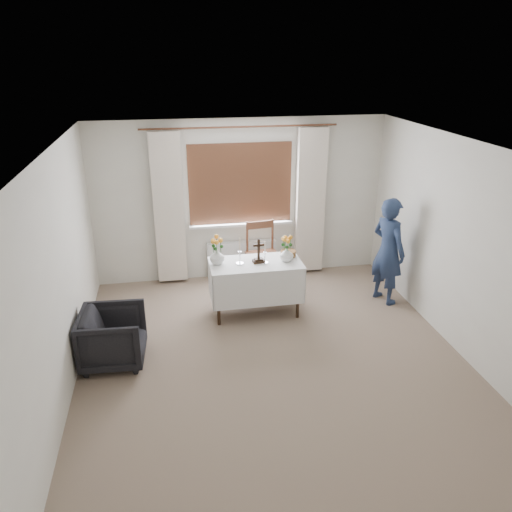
{
  "coord_description": "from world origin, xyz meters",
  "views": [
    {
      "loc": [
        -1.1,
        -4.88,
        3.4
      ],
      "look_at": [
        -0.03,
        0.98,
        0.94
      ],
      "focal_mm": 35.0,
      "sensor_mm": 36.0,
      "label": 1
    }
  ],
  "objects_px": {
    "altar_table": "(256,288)",
    "wooden_cross": "(259,251)",
    "armchair": "(113,337)",
    "wooden_chair": "(264,257)",
    "person": "(388,251)",
    "flower_vase_left": "(217,257)",
    "flower_vase_right": "(287,254)"
  },
  "relations": [
    {
      "from": "altar_table",
      "to": "person",
      "type": "xyz_separation_m",
      "value": [
        1.92,
        0.04,
        0.39
      ]
    },
    {
      "from": "person",
      "to": "flower_vase_left",
      "type": "height_order",
      "value": "person"
    },
    {
      "from": "altar_table",
      "to": "wooden_cross",
      "type": "xyz_separation_m",
      "value": [
        0.04,
        -0.0,
        0.55
      ]
    },
    {
      "from": "altar_table",
      "to": "wooden_cross",
      "type": "height_order",
      "value": "wooden_cross"
    },
    {
      "from": "wooden_chair",
      "to": "wooden_cross",
      "type": "relative_size",
      "value": 3.07
    },
    {
      "from": "wooden_chair",
      "to": "flower_vase_left",
      "type": "bearing_deg",
      "value": -143.99
    },
    {
      "from": "armchair",
      "to": "flower_vase_right",
      "type": "xyz_separation_m",
      "value": [
        2.26,
        0.85,
        0.53
      ]
    },
    {
      "from": "altar_table",
      "to": "wooden_chair",
      "type": "height_order",
      "value": "wooden_chair"
    },
    {
      "from": "flower_vase_right",
      "to": "altar_table",
      "type": "bearing_deg",
      "value": 177.11
    },
    {
      "from": "altar_table",
      "to": "flower_vase_right",
      "type": "height_order",
      "value": "flower_vase_right"
    },
    {
      "from": "flower_vase_left",
      "to": "flower_vase_right",
      "type": "relative_size",
      "value": 1.07
    },
    {
      "from": "flower_vase_left",
      "to": "wooden_cross",
      "type": "bearing_deg",
      "value": -5.65
    },
    {
      "from": "altar_table",
      "to": "flower_vase_right",
      "type": "relative_size",
      "value": 6.38
    },
    {
      "from": "wooden_chair",
      "to": "armchair",
      "type": "distance_m",
      "value": 2.67
    },
    {
      "from": "armchair",
      "to": "person",
      "type": "xyz_separation_m",
      "value": [
        3.75,
        0.91,
        0.45
      ]
    },
    {
      "from": "person",
      "to": "wooden_cross",
      "type": "height_order",
      "value": "person"
    },
    {
      "from": "wooden_cross",
      "to": "flower_vase_left",
      "type": "xyz_separation_m",
      "value": [
        -0.55,
        0.05,
        -0.06
      ]
    },
    {
      "from": "armchair",
      "to": "wooden_cross",
      "type": "height_order",
      "value": "wooden_cross"
    },
    {
      "from": "wooden_cross",
      "to": "flower_vase_left",
      "type": "distance_m",
      "value": 0.56
    },
    {
      "from": "wooden_chair",
      "to": "armchair",
      "type": "height_order",
      "value": "wooden_chair"
    },
    {
      "from": "armchair",
      "to": "person",
      "type": "bearing_deg",
      "value": -72.87
    },
    {
      "from": "altar_table",
      "to": "armchair",
      "type": "bearing_deg",
      "value": -154.62
    },
    {
      "from": "altar_table",
      "to": "wooden_cross",
      "type": "bearing_deg",
      "value": -1.65
    },
    {
      "from": "wooden_cross",
      "to": "flower_vase_right",
      "type": "distance_m",
      "value": 0.39
    },
    {
      "from": "armchair",
      "to": "altar_table",
      "type": "bearing_deg",
      "value": -61.18
    },
    {
      "from": "altar_table",
      "to": "flower_vase_left",
      "type": "distance_m",
      "value": 0.71
    },
    {
      "from": "wooden_cross",
      "to": "flower_vase_right",
      "type": "relative_size",
      "value": 1.72
    },
    {
      "from": "wooden_chair",
      "to": "flower_vase_right",
      "type": "bearing_deg",
      "value": -85.61
    },
    {
      "from": "wooden_chair",
      "to": "flower_vase_right",
      "type": "xyz_separation_m",
      "value": [
        0.15,
        -0.79,
        0.35
      ]
    },
    {
      "from": "armchair",
      "to": "flower_vase_left",
      "type": "xyz_separation_m",
      "value": [
        1.33,
        0.92,
        0.54
      ]
    },
    {
      "from": "flower_vase_left",
      "to": "flower_vase_right",
      "type": "distance_m",
      "value": 0.94
    },
    {
      "from": "wooden_chair",
      "to": "flower_vase_left",
      "type": "distance_m",
      "value": 1.12
    }
  ]
}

